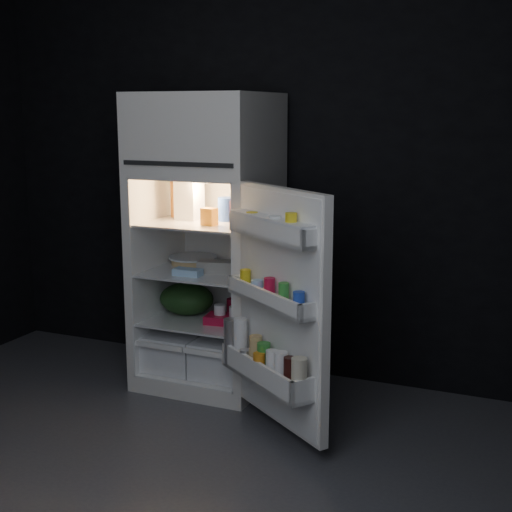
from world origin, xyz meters
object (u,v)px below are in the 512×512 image
at_px(refrigerator, 209,231).
at_px(fridge_door, 276,312).
at_px(milk_jug, 189,200).
at_px(egg_carton, 223,267).
at_px(yogurt_tray, 229,320).

bearing_deg(refrigerator, fridge_door, -41.30).
bearing_deg(milk_jug, egg_carton, -8.38).
relative_size(refrigerator, yogurt_tray, 6.43).
distance_m(refrigerator, yogurt_tray, 0.55).
xyz_separation_m(refrigerator, yogurt_tray, (0.18, -0.12, -0.50)).
height_order(fridge_door, egg_carton, fridge_door).
xyz_separation_m(egg_carton, yogurt_tray, (0.05, -0.04, -0.31)).
relative_size(fridge_door, milk_jug, 5.08).
bearing_deg(egg_carton, milk_jug, 155.96).
height_order(milk_jug, egg_carton, milk_jug).
xyz_separation_m(fridge_door, milk_jug, (-0.80, 0.57, 0.46)).
bearing_deg(yogurt_tray, egg_carton, 135.16).
bearing_deg(refrigerator, egg_carton, -29.52).
relative_size(refrigerator, egg_carton, 5.89).
xyz_separation_m(fridge_door, egg_carton, (-0.55, 0.52, 0.08)).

